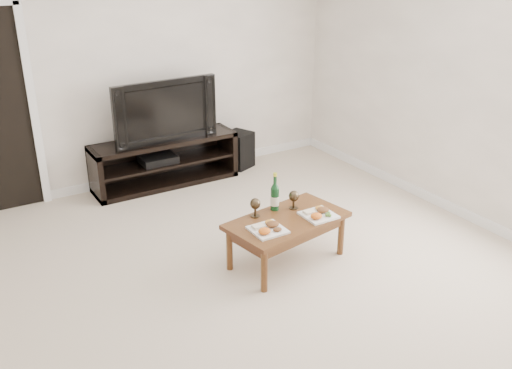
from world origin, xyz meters
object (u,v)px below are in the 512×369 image
Objects in this scene: television at (162,109)px; subwoofer at (238,150)px; media_console at (165,162)px; coffee_table at (287,240)px.

subwoofer is (0.99, 0.05, -0.67)m from television.
media_console is 0.62m from television.
media_console reaches higher than subwoofer.
television reaches higher than media_console.
coffee_table is at bearing -86.35° from television.
coffee_table is (0.23, -2.17, -0.69)m from television.
subwoofer is 0.43× the size of coffee_table.
media_console reaches higher than coffee_table.
subwoofer is (0.99, 0.05, -0.05)m from media_console.
television is at bearing 95.92° from coffee_table.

